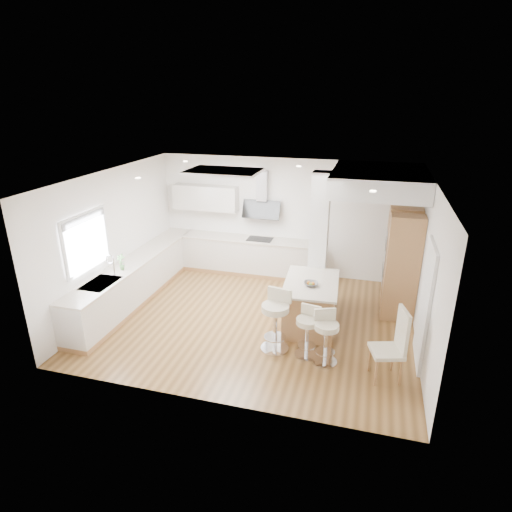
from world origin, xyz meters
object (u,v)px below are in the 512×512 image
(bar_stool_a, at_px, (276,317))
(bar_stool_c, at_px, (326,335))
(bar_stool_b, at_px, (308,329))
(dining_chair, at_px, (394,343))
(peninsula, at_px, (310,303))

(bar_stool_a, height_order, bar_stool_c, bar_stool_a)
(bar_stool_a, xyz_separation_m, bar_stool_c, (0.87, -0.16, -0.10))
(bar_stool_b, height_order, dining_chair, dining_chair)
(bar_stool_c, xyz_separation_m, dining_chair, (1.05, -0.15, 0.12))
(bar_stool_c, height_order, dining_chair, dining_chair)
(peninsula, bearing_deg, bar_stool_c, -73.14)
(bar_stool_a, bearing_deg, bar_stool_b, 5.49)
(dining_chair, bearing_deg, bar_stool_b, 152.33)
(peninsula, height_order, bar_stool_a, bar_stool_a)
(peninsula, xyz_separation_m, bar_stool_a, (-0.45, -0.98, 0.16))
(bar_stool_c, bearing_deg, bar_stool_b, 138.53)
(peninsula, height_order, dining_chair, dining_chair)
(dining_chair, bearing_deg, bar_stool_c, 155.25)
(bar_stool_b, relative_size, bar_stool_c, 0.97)
(bar_stool_c, distance_m, dining_chair, 1.07)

